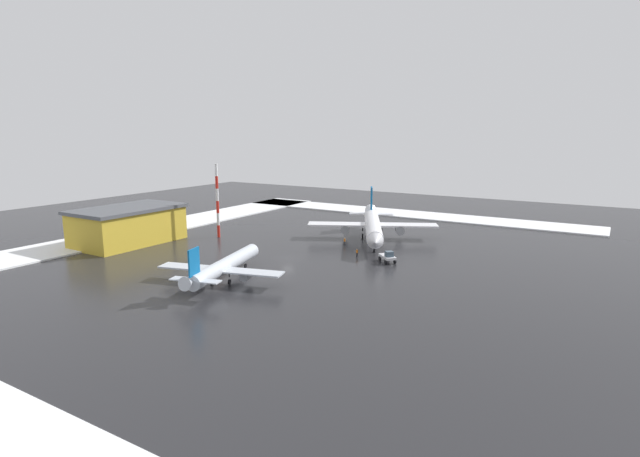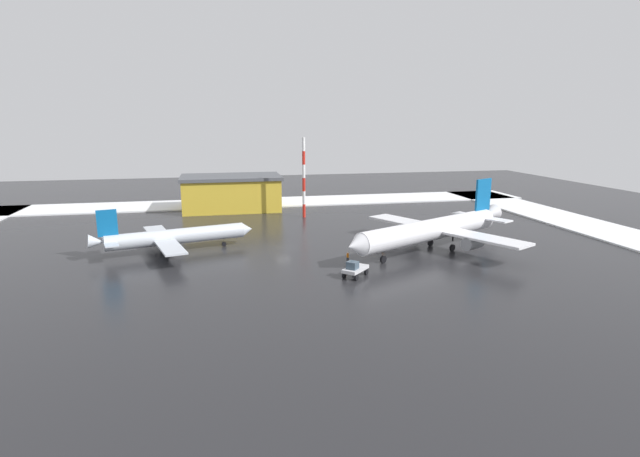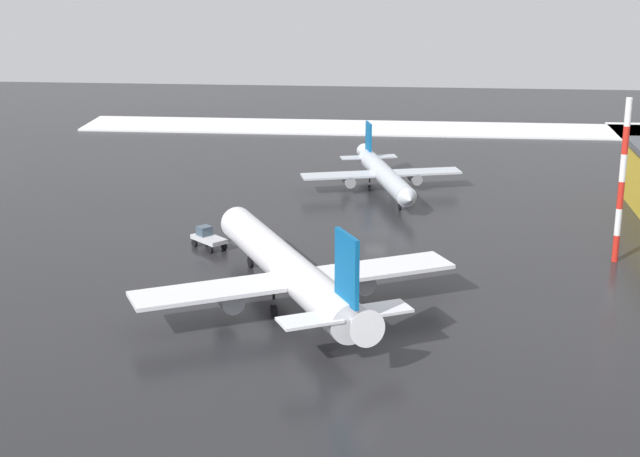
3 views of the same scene
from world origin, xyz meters
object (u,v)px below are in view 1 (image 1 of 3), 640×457
(airplane_parked_starboard, at_px, (373,225))
(antenna_mast, at_px, (217,201))
(ground_crew_beside_wing, at_px, (345,241))
(airplane_foreground_jet, at_px, (224,266))
(ground_crew_by_nose_gear, at_px, (357,252))
(cargo_hangar, at_px, (128,225))
(pushback_tug, at_px, (388,256))

(airplane_parked_starboard, bearing_deg, antenna_mast, -91.37)
(airplane_parked_starboard, height_order, ground_crew_beside_wing, airplane_parked_starboard)
(airplane_foreground_jet, height_order, ground_crew_by_nose_gear, airplane_foreground_jet)
(ground_crew_beside_wing, bearing_deg, airplane_foreground_jet, 65.84)
(ground_crew_beside_wing, xyz_separation_m, antenna_mast, (8.80, -31.67, 8.36))
(airplane_foreground_jet, bearing_deg, ground_crew_by_nose_gear, -39.13)
(airplane_foreground_jet, height_order, antenna_mast, antenna_mast)
(ground_crew_by_nose_gear, xyz_separation_m, cargo_hangar, (16.53, -53.03, 3.47))
(pushback_tug, xyz_separation_m, ground_crew_by_nose_gear, (-0.99, -7.58, -0.31))
(antenna_mast, height_order, cargo_hangar, antenna_mast)
(ground_crew_by_nose_gear, distance_m, cargo_hangar, 55.66)
(airplane_parked_starboard, xyz_separation_m, ground_crew_by_nose_gear, (16.68, 4.18, -2.88))
(ground_crew_by_nose_gear, bearing_deg, antenna_mast, 12.93)
(antenna_mast, bearing_deg, ground_crew_by_nose_gear, 90.21)
(ground_crew_beside_wing, relative_size, cargo_hangar, 0.07)
(antenna_mast, bearing_deg, ground_crew_beside_wing, 105.53)
(airplane_parked_starboard, distance_m, ground_crew_by_nose_gear, 17.43)
(ground_crew_by_nose_gear, relative_size, cargo_hangar, 0.07)
(cargo_hangar, bearing_deg, airplane_foreground_jet, 74.13)
(airplane_parked_starboard, distance_m, cargo_hangar, 59.07)
(airplane_parked_starboard, xyz_separation_m, cargo_hangar, (33.21, -48.85, 0.59))
(ground_crew_beside_wing, xyz_separation_m, cargo_hangar, (25.19, -45.33, 3.47))
(airplane_parked_starboard, distance_m, antenna_mast, 39.38)
(pushback_tug, relative_size, cargo_hangar, 0.19)
(airplane_foreground_jet, xyz_separation_m, cargo_hangar, (-11.47, -40.54, 1.68))
(airplane_parked_starboard, xyz_separation_m, ground_crew_beside_wing, (8.02, -3.51, -2.88))
(pushback_tug, bearing_deg, antenna_mast, -137.21)
(pushback_tug, xyz_separation_m, cargo_hangar, (15.54, -60.61, 3.16))
(airplane_parked_starboard, bearing_deg, cargo_hangar, -82.71)
(ground_crew_by_nose_gear, height_order, antenna_mast, antenna_mast)
(pushback_tug, bearing_deg, ground_crew_by_nose_gear, -143.61)
(cargo_hangar, bearing_deg, airplane_parked_starboard, 124.14)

